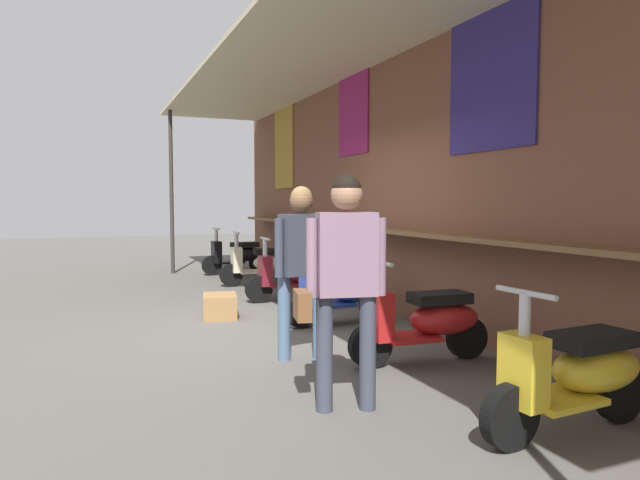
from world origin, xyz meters
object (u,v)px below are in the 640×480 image
(scooter_black, at_px, (239,255))
(scooter_yellow, at_px, (578,373))
(shopper_with_handbag, at_px, (344,268))
(scooter_cream, at_px, (263,263))
(scooter_red, at_px, (428,321))
(merchandise_crate, at_px, (220,306))
(scooter_blue, at_px, (345,292))
(scooter_maroon, at_px, (296,275))
(shopper_browsing, at_px, (302,254))

(scooter_black, bearing_deg, scooter_yellow, 86.81)
(scooter_black, height_order, shopper_with_handbag, shopper_with_handbag)
(scooter_cream, distance_m, scooter_red, 5.25)
(scooter_yellow, relative_size, merchandise_crate, 2.69)
(scooter_blue, relative_size, shopper_with_handbag, 0.83)
(scooter_cream, relative_size, scooter_yellow, 1.00)
(shopper_with_handbag, bearing_deg, scooter_cream, -178.88)
(scooter_cream, relative_size, scooter_maroon, 1.00)
(scooter_black, bearing_deg, scooter_red, 86.81)
(scooter_blue, bearing_deg, scooter_red, 86.75)
(scooter_maroon, relative_size, merchandise_crate, 2.69)
(scooter_blue, bearing_deg, shopper_with_handbag, 61.39)
(scooter_red, xyz_separation_m, shopper_with_handbag, (0.79, -1.23, 0.64))
(scooter_cream, bearing_deg, scooter_yellow, 93.31)
(scooter_red, bearing_deg, merchandise_crate, -59.15)
(scooter_black, height_order, scooter_maroon, same)
(scooter_black, bearing_deg, merchandise_crate, 69.12)
(scooter_blue, bearing_deg, scooter_cream, -93.25)
(scooter_blue, relative_size, shopper_browsing, 0.86)
(scooter_red, xyz_separation_m, merchandise_crate, (-2.73, -1.35, -0.24))
(scooter_maroon, distance_m, scooter_red, 3.54)
(scooter_blue, distance_m, shopper_with_handbag, 2.95)
(scooter_blue, bearing_deg, scooter_yellow, 86.75)
(scooter_red, bearing_deg, scooter_cream, -85.43)
(scooter_blue, xyz_separation_m, shopper_with_handbag, (2.60, -1.23, 0.64))
(scooter_blue, xyz_separation_m, scooter_yellow, (3.53, -0.00, 0.00))
(scooter_black, height_order, scooter_red, same)
(scooter_cream, height_order, merchandise_crate, scooter_cream)
(scooter_yellow, xyz_separation_m, merchandise_crate, (-4.45, -1.35, -0.24))
(scooter_cream, distance_m, scooter_yellow, 6.97)
(scooter_red, height_order, shopper_browsing, shopper_browsing)
(scooter_red, distance_m, scooter_yellow, 1.72)
(scooter_cream, bearing_deg, scooter_maroon, 93.31)
(scooter_cream, distance_m, merchandise_crate, 2.87)
(shopper_browsing, bearing_deg, scooter_maroon, 149.92)
(scooter_maroon, bearing_deg, scooter_yellow, 92.31)
(scooter_cream, relative_size, merchandise_crate, 2.69)
(scooter_blue, bearing_deg, scooter_maroon, -93.25)
(scooter_black, height_order, merchandise_crate, scooter_black)
(shopper_browsing, xyz_separation_m, merchandise_crate, (-2.19, -0.30, -0.86))
(scooter_red, relative_size, merchandise_crate, 2.69)
(scooter_red, bearing_deg, scooter_yellow, 94.57)
(scooter_blue, height_order, shopper_with_handbag, shopper_with_handbag)
(scooter_cream, xyz_separation_m, scooter_red, (5.25, -0.00, 0.00))
(shopper_with_handbag, bearing_deg, scooter_blue, 167.30)
(scooter_blue, distance_m, scooter_red, 1.81)
(scooter_black, bearing_deg, scooter_maroon, 86.82)
(scooter_maroon, height_order, scooter_blue, same)
(scooter_black, relative_size, scooter_red, 1.00)
(scooter_blue, height_order, scooter_yellow, same)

